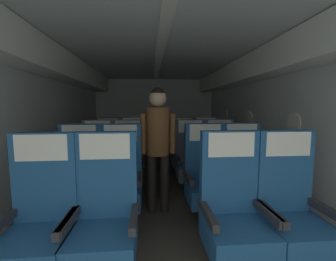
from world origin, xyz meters
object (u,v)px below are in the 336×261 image
(seat_a_left_aisle, at_px, (105,220))
(seat_b_right_window, at_px, (206,179))
(seat_b_left_window, at_px, (79,182))
(seat_b_right_aisle, at_px, (243,178))
(seat_c_right_window, at_px, (191,161))
(seat_c_right_aisle, at_px, (220,160))
(seat_d_left_window, at_px, (108,152))
(seat_d_right_aisle, at_px, (207,150))
(seat_c_left_aisle, at_px, (128,162))
(seat_a_right_aisle, at_px, (292,213))
(seat_a_left_window, at_px, (40,224))
(seat_a_right_window, at_px, (234,215))
(seat_d_left_aisle, at_px, (133,151))
(seat_b_left_aisle, at_px, (121,181))
(seat_c_left_window, at_px, (97,163))
(seat_d_right_window, at_px, (183,150))
(flight_attendant, at_px, (158,137))

(seat_a_left_aisle, xyz_separation_m, seat_b_right_window, (1.02, 0.87, 0.00))
(seat_b_left_window, relative_size, seat_b_right_aisle, 1.00)
(seat_b_right_window, bearing_deg, seat_c_right_window, 91.04)
(seat_c_right_aisle, xyz_separation_m, seat_d_left_window, (-1.96, 0.87, 0.00))
(seat_c_right_aisle, height_order, seat_d_right_aisle, same)
(seat_c_left_aisle, bearing_deg, seat_d_right_aisle, 30.33)
(seat_a_right_aisle, bearing_deg, seat_c_left_aisle, 130.12)
(seat_a_left_window, bearing_deg, seat_d_left_window, 90.15)
(seat_a_right_window, relative_size, seat_d_left_aisle, 1.00)
(seat_b_right_window, height_order, seat_c_left_aisle, same)
(seat_b_left_window, height_order, seat_d_left_window, same)
(seat_b_right_window, bearing_deg, seat_d_right_aisle, 74.89)
(seat_b_left_aisle, relative_size, seat_d_left_aisle, 1.00)
(seat_b_right_aisle, distance_m, seat_c_left_window, 2.13)
(seat_c_left_aisle, relative_size, seat_d_right_aisle, 1.00)
(seat_a_right_window, distance_m, seat_d_left_aisle, 2.81)
(seat_b_right_window, xyz_separation_m, seat_d_right_window, (-0.01, 1.73, 0.00))
(seat_b_left_aisle, height_order, seat_d_right_window, same)
(seat_b_right_window, height_order, seat_d_right_aisle, same)
(seat_a_left_aisle, xyz_separation_m, seat_a_right_aisle, (1.49, -0.02, 0.00))
(seat_c_left_window, xyz_separation_m, seat_c_right_window, (1.46, -0.01, 0.00))
(seat_a_right_window, bearing_deg, seat_b_left_window, 149.13)
(seat_a_right_aisle, bearing_deg, seat_a_right_window, 178.85)
(seat_a_right_aisle, distance_m, seat_c_left_window, 2.63)
(seat_d_left_aisle, distance_m, seat_d_right_window, 0.99)
(seat_a_right_aisle, height_order, seat_c_right_window, same)
(seat_c_left_aisle, bearing_deg, seat_b_right_aisle, -30.64)
(seat_c_left_aisle, xyz_separation_m, seat_d_right_window, (1.01, 0.85, 0.00))
(seat_d_right_window, relative_size, flight_attendant, 0.72)
(seat_b_right_aisle, bearing_deg, seat_b_left_aisle, -179.93)
(seat_a_left_window, relative_size, seat_d_left_window, 1.00)
(seat_c_right_aisle, height_order, seat_c_right_window, same)
(seat_c_left_aisle, distance_m, seat_d_left_window, 0.98)
(seat_b_right_window, relative_size, seat_c_left_window, 1.00)
(seat_a_left_aisle, bearing_deg, seat_b_left_aisle, 89.61)
(seat_d_right_aisle, bearing_deg, seat_d_left_window, -179.64)
(seat_a_right_window, relative_size, flight_attendant, 0.72)
(seat_b_left_window, distance_m, seat_b_right_window, 1.49)
(seat_c_right_window, distance_m, seat_d_left_window, 1.71)
(seat_b_left_aisle, bearing_deg, seat_b_right_aisle, 0.07)
(seat_b_right_aisle, height_order, seat_c_left_aisle, same)
(seat_b_left_aisle, distance_m, flight_attendant, 0.68)
(seat_b_left_window, distance_m, seat_c_left_aisle, 0.99)
(seat_a_right_window, xyz_separation_m, seat_d_left_aisle, (-0.99, 2.63, 0.00))
(seat_a_left_window, distance_m, flight_attendant, 1.47)
(seat_c_left_window, height_order, seat_c_left_aisle, same)
(seat_c_right_aisle, xyz_separation_m, seat_c_right_window, (-0.48, -0.01, 0.00))
(seat_b_left_aisle, relative_size, seat_c_left_window, 1.00)
(seat_b_right_aisle, bearing_deg, seat_a_left_aisle, -149.48)
(seat_a_right_window, xyz_separation_m, flight_attendant, (-0.56, 1.04, 0.49))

